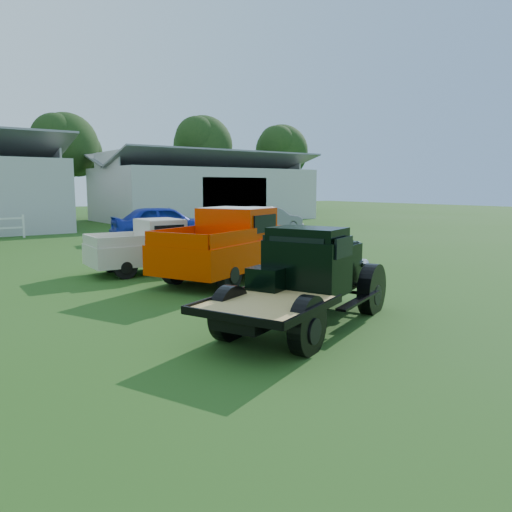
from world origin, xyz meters
TOP-DOWN VIEW (x-y plane):
  - ground at (0.00, 0.00)m, footprint 120.00×120.00m
  - shed_right at (14.00, 27.00)m, footprint 16.80×9.20m
  - tree_c at (5.00, 33.00)m, footprint 5.40×5.40m
  - tree_d at (18.00, 34.00)m, footprint 6.00×6.00m
  - tree_e at (26.00, 32.00)m, footprint 5.70×5.70m
  - vintage_flatbed at (-0.32, -1.07)m, footprint 5.10×3.53m
  - red_pickup at (1.46, 3.97)m, footprint 6.05×4.27m
  - white_pickup at (0.12, 6.28)m, footprint 4.46×1.92m
  - misc_car_blue at (4.27, 14.32)m, footprint 5.40×2.98m
  - misc_car_grey at (9.75, 13.33)m, footprint 5.05×2.76m

SIDE VIEW (x-z plane):
  - ground at x=0.00m, z-range 0.00..0.00m
  - misc_car_grey at x=9.75m, z-range 0.00..1.58m
  - white_pickup at x=0.12m, z-range 0.00..1.61m
  - misc_car_blue at x=4.27m, z-range 0.00..1.74m
  - vintage_flatbed at x=-0.32m, z-range 0.00..1.88m
  - red_pickup at x=1.46m, z-range 0.00..2.06m
  - shed_right at x=14.00m, z-range 0.00..5.20m
  - tree_c at x=5.00m, z-range 0.00..9.00m
  - tree_e at x=26.00m, z-range 0.00..9.50m
  - tree_d at x=18.00m, z-range 0.00..10.00m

